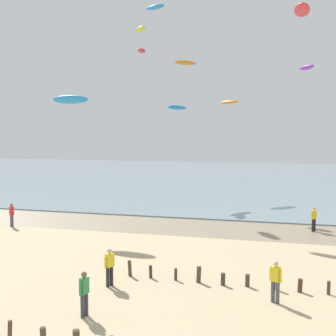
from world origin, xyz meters
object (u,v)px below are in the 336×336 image
(person_far_down_beach, at_px, (110,266))
(person_trailing_behind, at_px, (12,214))
(kite_aloft_4, at_px, (185,63))
(kite_aloft_3, at_px, (177,108))
(kite_aloft_6, at_px, (155,7))
(kite_aloft_11, at_px, (70,100))
(kite_aloft_10, at_px, (142,51))
(person_mid_beach, at_px, (275,280))
(kite_aloft_5, at_px, (302,10))
(person_nearest_camera, at_px, (314,218))
(kite_aloft_0, at_px, (307,67))
(kite_aloft_13, at_px, (140,29))
(kite_aloft_12, at_px, (229,102))
(person_left_flank, at_px, (84,293))

(person_far_down_beach, relative_size, person_trailing_behind, 1.00)
(person_far_down_beach, relative_size, kite_aloft_4, 0.57)
(kite_aloft_3, relative_size, kite_aloft_6, 1.25)
(kite_aloft_3, relative_size, kite_aloft_11, 0.90)
(person_trailing_behind, distance_m, kite_aloft_10, 25.18)
(person_trailing_behind, relative_size, kite_aloft_10, 0.74)
(person_mid_beach, relative_size, kite_aloft_5, 0.59)
(person_nearest_camera, relative_size, kite_aloft_10, 0.74)
(person_far_down_beach, bearing_deg, kite_aloft_0, 77.09)
(kite_aloft_5, height_order, kite_aloft_13, kite_aloft_13)
(kite_aloft_6, distance_m, kite_aloft_12, 10.80)
(person_mid_beach, distance_m, kite_aloft_13, 33.33)
(person_far_down_beach, xyz_separation_m, kite_aloft_13, (-7.24, 25.29, 16.11))
(kite_aloft_6, height_order, kite_aloft_10, kite_aloft_6)
(kite_aloft_6, distance_m, kite_aloft_11, 13.38)
(kite_aloft_5, bearing_deg, kite_aloft_11, -97.80)
(person_nearest_camera, distance_m, person_mid_beach, 14.76)
(kite_aloft_5, distance_m, kite_aloft_11, 17.07)
(person_far_down_beach, xyz_separation_m, kite_aloft_10, (-8.85, 30.28, 14.96))
(kite_aloft_6, xyz_separation_m, kite_aloft_11, (-3.64, -9.40, -8.80))
(person_left_flank, distance_m, kite_aloft_4, 41.45)
(person_trailing_behind, bearing_deg, person_left_flank, -47.72)
(person_left_flank, distance_m, kite_aloft_5, 21.28)
(person_mid_beach, bearing_deg, kite_aloft_3, 112.46)
(kite_aloft_6, xyz_separation_m, kite_aloft_12, (6.61, 0.68, -8.51))
(person_mid_beach, bearing_deg, kite_aloft_0, 87.68)
(person_left_flank, xyz_separation_m, kite_aloft_5, (7.59, 14.69, 13.40))
(kite_aloft_13, bearing_deg, kite_aloft_4, -44.01)
(kite_aloft_3, relative_size, kite_aloft_13, 1.05)
(person_nearest_camera, height_order, kite_aloft_5, kite_aloft_5)
(kite_aloft_13, bearing_deg, person_far_down_beach, 164.54)
(person_mid_beach, height_order, kite_aloft_6, kite_aloft_6)
(kite_aloft_6, bearing_deg, person_far_down_beach, 129.16)
(person_far_down_beach, distance_m, kite_aloft_6, 28.10)
(person_mid_beach, xyz_separation_m, kite_aloft_5, (0.82, 11.32, 13.40))
(person_mid_beach, height_order, kite_aloft_10, kite_aloft_10)
(person_left_flank, xyz_separation_m, kite_aloft_12, (1.57, 25.89, 8.65))
(person_left_flank, distance_m, kite_aloft_12, 27.34)
(kite_aloft_12, bearing_deg, kite_aloft_4, -24.72)
(person_mid_beach, height_order, kite_aloft_5, kite_aloft_5)
(person_mid_beach, relative_size, kite_aloft_6, 0.79)
(kite_aloft_11, bearing_deg, person_far_down_beach, 131.02)
(kite_aloft_10, height_order, kite_aloft_13, kite_aloft_13)
(person_trailing_behind, xyz_separation_m, kite_aloft_13, (4.79, 15.01, 16.11))
(person_left_flank, xyz_separation_m, person_far_down_beach, (-0.44, 3.43, 0.00))
(person_nearest_camera, height_order, kite_aloft_12, kite_aloft_12)
(person_nearest_camera, height_order, kite_aloft_3, kite_aloft_3)
(kite_aloft_3, relative_size, kite_aloft_5, 0.93)
(kite_aloft_3, distance_m, kite_aloft_11, 14.97)
(kite_aloft_3, bearing_deg, kite_aloft_10, -97.03)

